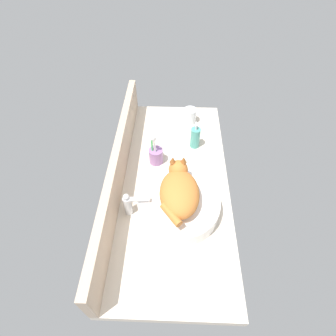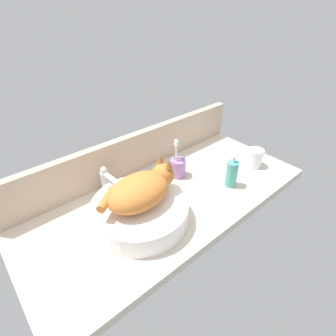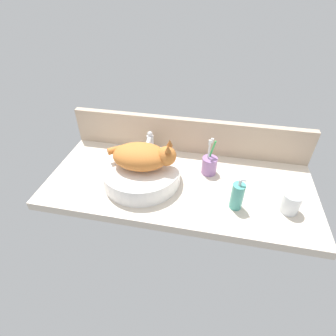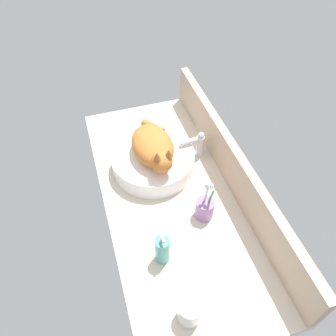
# 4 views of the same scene
# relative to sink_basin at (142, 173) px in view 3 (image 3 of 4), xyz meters

# --- Properties ---
(ground_plane) EXTENTS (1.25, 0.56, 0.04)m
(ground_plane) POSITION_rel_sink_basin_xyz_m (0.18, 0.03, -0.06)
(ground_plane) COLOR beige
(backsplash_panel) EXTENTS (1.25, 0.04, 0.19)m
(backsplash_panel) POSITION_rel_sink_basin_xyz_m (0.18, 0.30, 0.05)
(backsplash_panel) COLOR tan
(backsplash_panel) RESTS_ON ground_plane
(sink_basin) EXTENTS (0.36, 0.36, 0.08)m
(sink_basin) POSITION_rel_sink_basin_xyz_m (0.00, 0.00, 0.00)
(sink_basin) COLOR white
(sink_basin) RESTS_ON ground_plane
(cat) EXTENTS (0.32, 0.18, 0.14)m
(cat) POSITION_rel_sink_basin_xyz_m (0.01, 0.00, 0.10)
(cat) COLOR #CC7533
(cat) RESTS_ON sink_basin
(faucet) EXTENTS (0.04, 0.12, 0.14)m
(faucet) POSITION_rel_sink_basin_xyz_m (-0.02, 0.22, 0.03)
(faucet) COLOR silver
(faucet) RESTS_ON ground_plane
(soap_dispenser) EXTENTS (0.05, 0.05, 0.16)m
(soap_dispenser) POSITION_rel_sink_basin_xyz_m (0.44, -0.09, 0.02)
(soap_dispenser) COLOR teal
(soap_dispenser) RESTS_ON ground_plane
(toothbrush_cup) EXTENTS (0.07, 0.07, 0.19)m
(toothbrush_cup) POSITION_rel_sink_basin_xyz_m (0.31, 0.12, 0.00)
(toothbrush_cup) COLOR #996BA8
(toothbrush_cup) RESTS_ON ground_plane
(water_glass) EXTENTS (0.08, 0.08, 0.09)m
(water_glass) POSITION_rel_sink_basin_xyz_m (0.65, -0.06, -0.00)
(water_glass) COLOR white
(water_glass) RESTS_ON ground_plane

